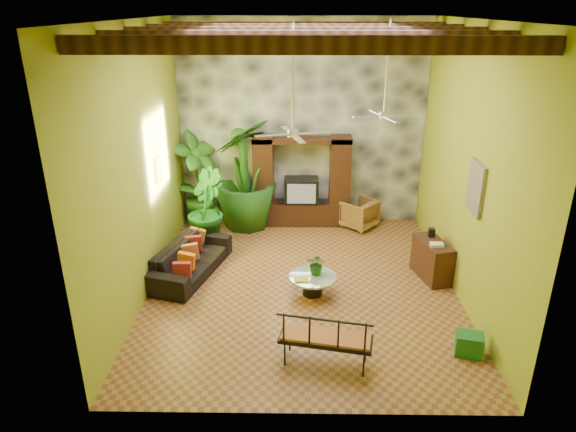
{
  "coord_description": "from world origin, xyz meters",
  "views": [
    {
      "loc": [
        -0.15,
        -9.0,
        5.23
      ],
      "look_at": [
        -0.29,
        0.2,
        1.42
      ],
      "focal_mm": 32.0,
      "sensor_mm": 36.0,
      "label": 1
    }
  ],
  "objects_px": {
    "tall_plant_a": "(198,180)",
    "entertainment_center": "(301,188)",
    "iron_bench": "(326,337)",
    "green_bin": "(469,344)",
    "wicker_armchair": "(359,213)",
    "tall_plant_b": "(205,209)",
    "side_console": "(432,260)",
    "ceiling_fan_back": "(385,104)",
    "tall_plant_c": "(245,175)",
    "sofa": "(191,259)",
    "coffee_table": "(313,282)",
    "ceiling_fan_front": "(293,121)"
  },
  "relations": [
    {
      "from": "entertainment_center",
      "to": "wicker_armchair",
      "type": "bearing_deg",
      "value": -6.92
    },
    {
      "from": "entertainment_center",
      "to": "coffee_table",
      "type": "height_order",
      "value": "entertainment_center"
    },
    {
      "from": "wicker_armchair",
      "to": "green_bin",
      "type": "relative_size",
      "value": 1.9
    },
    {
      "from": "ceiling_fan_front",
      "to": "green_bin",
      "type": "relative_size",
      "value": 4.43
    },
    {
      "from": "entertainment_center",
      "to": "tall_plant_b",
      "type": "relative_size",
      "value": 1.31
    },
    {
      "from": "entertainment_center",
      "to": "tall_plant_b",
      "type": "xyz_separation_m",
      "value": [
        -2.21,
        -1.3,
        -0.05
      ]
    },
    {
      "from": "tall_plant_a",
      "to": "green_bin",
      "type": "bearing_deg",
      "value": -44.86
    },
    {
      "from": "ceiling_fan_back",
      "to": "tall_plant_c",
      "type": "bearing_deg",
      "value": 148.92
    },
    {
      "from": "tall_plant_c",
      "to": "iron_bench",
      "type": "bearing_deg",
      "value": -72.69
    },
    {
      "from": "entertainment_center",
      "to": "side_console",
      "type": "bearing_deg",
      "value": -46.18
    },
    {
      "from": "ceiling_fan_front",
      "to": "tall_plant_b",
      "type": "distance_m",
      "value": 3.91
    },
    {
      "from": "sofa",
      "to": "entertainment_center",
      "type": "bearing_deg",
      "value": -24.86
    },
    {
      "from": "iron_bench",
      "to": "green_bin",
      "type": "xyz_separation_m",
      "value": [
        2.32,
        0.34,
        -0.36
      ]
    },
    {
      "from": "ceiling_fan_back",
      "to": "wicker_armchair",
      "type": "distance_m",
      "value": 3.52
    },
    {
      "from": "coffee_table",
      "to": "side_console",
      "type": "distance_m",
      "value": 2.56
    },
    {
      "from": "sofa",
      "to": "iron_bench",
      "type": "distance_m",
      "value": 3.97
    },
    {
      "from": "wicker_armchair",
      "to": "coffee_table",
      "type": "height_order",
      "value": "wicker_armchair"
    },
    {
      "from": "coffee_table",
      "to": "iron_bench",
      "type": "xyz_separation_m",
      "value": [
        0.14,
        -2.16,
        0.29
      ]
    },
    {
      "from": "sofa",
      "to": "wicker_armchair",
      "type": "distance_m",
      "value": 4.52
    },
    {
      "from": "sofa",
      "to": "side_console",
      "type": "relative_size",
      "value": 2.28
    },
    {
      "from": "tall_plant_b",
      "to": "green_bin",
      "type": "relative_size",
      "value": 4.36
    },
    {
      "from": "tall_plant_c",
      "to": "tall_plant_a",
      "type": "bearing_deg",
      "value": 178.02
    },
    {
      "from": "tall_plant_a",
      "to": "coffee_table",
      "type": "xyz_separation_m",
      "value": [
        2.75,
        -3.37,
        -0.95
      ]
    },
    {
      "from": "entertainment_center",
      "to": "side_console",
      "type": "height_order",
      "value": "entertainment_center"
    },
    {
      "from": "green_bin",
      "to": "ceiling_fan_back",
      "type": "bearing_deg",
      "value": 107.41
    },
    {
      "from": "ceiling_fan_back",
      "to": "tall_plant_b",
      "type": "xyz_separation_m",
      "value": [
        -3.81,
        0.64,
        -2.49
      ]
    },
    {
      "from": "entertainment_center",
      "to": "tall_plant_a",
      "type": "bearing_deg",
      "value": -177.75
    },
    {
      "from": "tall_plant_a",
      "to": "entertainment_center",
      "type": "bearing_deg",
      "value": 2.25
    },
    {
      "from": "green_bin",
      "to": "side_console",
      "type": "bearing_deg",
      "value": 90.0
    },
    {
      "from": "ceiling_fan_back",
      "to": "tall_plant_c",
      "type": "xyz_separation_m",
      "value": [
        -2.98,
        1.8,
        -2.04
      ]
    },
    {
      "from": "sofa",
      "to": "side_console",
      "type": "xyz_separation_m",
      "value": [
        4.97,
        -0.09,
        0.07
      ]
    },
    {
      "from": "entertainment_center",
      "to": "ceiling_fan_front",
      "type": "distance_m",
      "value": 4.3
    },
    {
      "from": "tall_plant_b",
      "to": "side_console",
      "type": "bearing_deg",
      "value": -16.76
    },
    {
      "from": "wicker_armchair",
      "to": "tall_plant_c",
      "type": "distance_m",
      "value": 3.0
    },
    {
      "from": "ceiling_fan_front",
      "to": "tall_plant_a",
      "type": "distance_m",
      "value": 4.71
    },
    {
      "from": "sofa",
      "to": "wicker_armchair",
      "type": "relative_size",
      "value": 2.88
    },
    {
      "from": "entertainment_center",
      "to": "ceiling_fan_back",
      "type": "xyz_separation_m",
      "value": [
        1.6,
        -1.94,
        2.44
      ]
    },
    {
      "from": "sofa",
      "to": "coffee_table",
      "type": "distance_m",
      "value": 2.63
    },
    {
      "from": "wicker_armchair",
      "to": "tall_plant_b",
      "type": "bearing_deg",
      "value": -30.73
    },
    {
      "from": "ceiling_fan_back",
      "to": "green_bin",
      "type": "bearing_deg",
      "value": -72.59
    },
    {
      "from": "ceiling_fan_back",
      "to": "green_bin",
      "type": "relative_size",
      "value": 4.43
    },
    {
      "from": "ceiling_fan_front",
      "to": "side_console",
      "type": "distance_m",
      "value": 4.21
    },
    {
      "from": "sofa",
      "to": "side_console",
      "type": "distance_m",
      "value": 4.97
    },
    {
      "from": "tall_plant_b",
      "to": "entertainment_center",
      "type": "bearing_deg",
      "value": 30.34
    },
    {
      "from": "ceiling_fan_back",
      "to": "side_console",
      "type": "distance_m",
      "value": 3.28
    },
    {
      "from": "sofa",
      "to": "tall_plant_b",
      "type": "distance_m",
      "value": 1.5
    },
    {
      "from": "entertainment_center",
      "to": "ceiling_fan_back",
      "type": "relative_size",
      "value": 1.29
    },
    {
      "from": "wicker_armchair",
      "to": "ceiling_fan_back",
      "type": "bearing_deg",
      "value": 47.13
    },
    {
      "from": "sofa",
      "to": "tall_plant_a",
      "type": "bearing_deg",
      "value": 21.43
    },
    {
      "from": "side_console",
      "to": "green_bin",
      "type": "height_order",
      "value": "side_console"
    }
  ]
}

